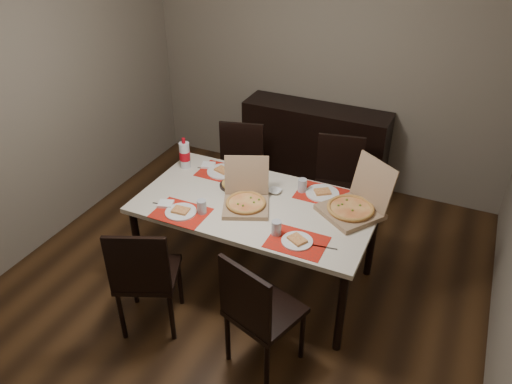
% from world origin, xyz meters
% --- Properties ---
extents(ground, '(3.80, 4.00, 0.02)m').
position_xyz_m(ground, '(0.00, 0.00, -0.01)').
color(ground, '#402713').
rests_on(ground, ground).
extents(room_walls, '(3.84, 4.02, 2.62)m').
position_xyz_m(room_walls, '(0.00, 0.43, 1.73)').
color(room_walls, gray).
rests_on(room_walls, ground).
extents(sideboard, '(1.50, 0.40, 0.90)m').
position_xyz_m(sideboard, '(0.00, 1.78, 0.45)').
color(sideboard, black).
rests_on(sideboard, ground).
extents(dining_table, '(1.80, 1.00, 0.75)m').
position_xyz_m(dining_table, '(0.08, 0.15, 0.68)').
color(dining_table, beige).
rests_on(dining_table, ground).
extents(chair_near_left, '(0.55, 0.55, 0.93)m').
position_xyz_m(chair_near_left, '(-0.40, -0.68, 0.51)').
color(chair_near_left, black).
rests_on(chair_near_left, ground).
extents(chair_near_right, '(0.53, 0.53, 0.93)m').
position_xyz_m(chair_near_right, '(0.46, -0.66, 0.51)').
color(chair_near_right, black).
rests_on(chair_near_right, ground).
extents(chair_far_left, '(0.52, 0.52, 0.93)m').
position_xyz_m(chair_far_left, '(-0.47, 0.95, 0.51)').
color(chair_far_left, black).
rests_on(chair_far_left, ground).
extents(chair_far_right, '(0.49, 0.49, 0.93)m').
position_xyz_m(chair_far_right, '(0.46, 1.08, 0.51)').
color(chair_far_right, black).
rests_on(chair_far_right, ground).
extents(setting_near_left, '(0.47, 0.30, 0.11)m').
position_xyz_m(setting_near_left, '(-0.35, -0.19, 0.77)').
color(setting_near_left, red).
rests_on(setting_near_left, dining_table).
extents(setting_near_right, '(0.48, 0.30, 0.11)m').
position_xyz_m(setting_near_right, '(0.49, -0.17, 0.77)').
color(setting_near_right, red).
rests_on(setting_near_right, dining_table).
extents(setting_far_left, '(0.46, 0.30, 0.11)m').
position_xyz_m(setting_far_left, '(-0.35, 0.44, 0.77)').
color(setting_far_left, red).
rests_on(setting_far_left, dining_table).
extents(setting_far_right, '(0.49, 0.30, 0.11)m').
position_xyz_m(setting_far_right, '(0.46, 0.47, 0.77)').
color(setting_far_right, red).
rests_on(setting_far_right, dining_table).
extents(napkin_loose, '(0.16, 0.16, 0.02)m').
position_xyz_m(napkin_loose, '(0.07, 0.12, 0.76)').
color(napkin_loose, white).
rests_on(napkin_loose, dining_table).
extents(pizza_box_center, '(0.46, 0.48, 0.34)m').
position_xyz_m(pizza_box_center, '(0.02, 0.08, 0.81)').
color(pizza_box_center, '#927254').
rests_on(pizza_box_center, dining_table).
extents(pizza_box_right, '(0.56, 0.57, 0.39)m').
position_xyz_m(pizza_box_right, '(0.79, 0.33, 0.81)').
color(pizza_box_right, '#927254').
rests_on(pizza_box_right, dining_table).
extents(faina_plate, '(0.23, 0.23, 0.03)m').
position_xyz_m(faina_plate, '(-0.19, 0.30, 0.76)').
color(faina_plate, black).
rests_on(faina_plate, dining_table).
extents(dip_bowl, '(0.11, 0.11, 0.03)m').
position_xyz_m(dip_bowl, '(0.15, 0.35, 0.76)').
color(dip_bowl, white).
rests_on(dip_bowl, dining_table).
extents(soda_bottle, '(0.09, 0.09, 0.27)m').
position_xyz_m(soda_bottle, '(-0.71, 0.40, 0.87)').
color(soda_bottle, silver).
rests_on(soda_bottle, dining_table).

